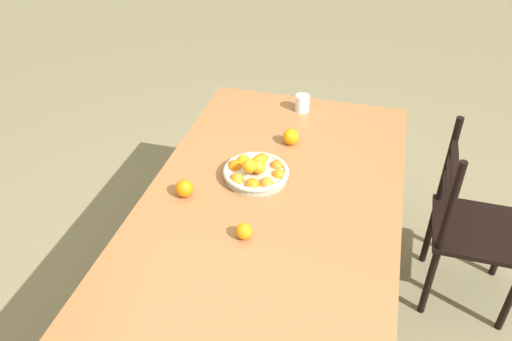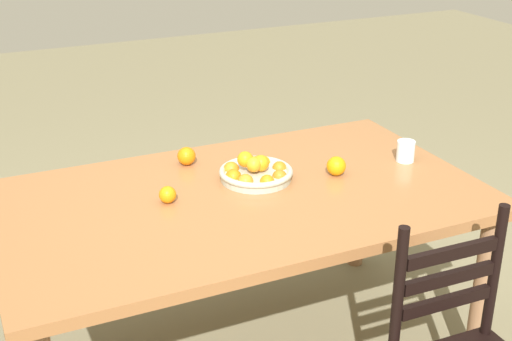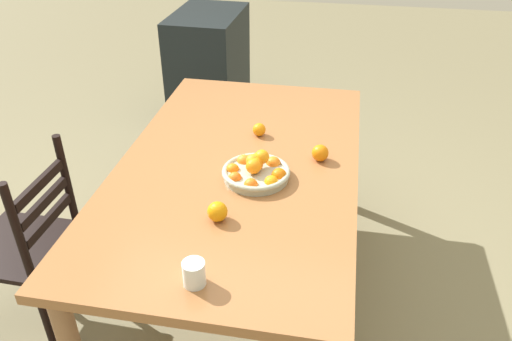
% 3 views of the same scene
% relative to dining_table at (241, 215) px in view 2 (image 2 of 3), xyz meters
% --- Properties ---
extents(dining_table, '(1.87, 1.09, 0.77)m').
position_rel_dining_table_xyz_m(dining_table, '(0.00, 0.00, 0.00)').
color(dining_table, '#976037').
rests_on(dining_table, ground).
extents(fruit_bowl, '(0.30, 0.30, 0.12)m').
position_rel_dining_table_xyz_m(fruit_bowl, '(-0.11, -0.10, 0.12)').
color(fruit_bowl, '#A7AC98').
rests_on(fruit_bowl, dining_table).
extents(orange_loose_0, '(0.08, 0.08, 0.08)m').
position_rel_dining_table_xyz_m(orange_loose_0, '(0.09, -0.37, 0.13)').
color(orange_loose_0, orange).
rests_on(orange_loose_0, dining_table).
extents(orange_loose_1, '(0.08, 0.08, 0.08)m').
position_rel_dining_table_xyz_m(orange_loose_1, '(-0.43, -0.01, 0.13)').
color(orange_loose_1, orange).
rests_on(orange_loose_1, dining_table).
extents(orange_loose_2, '(0.07, 0.07, 0.07)m').
position_rel_dining_table_xyz_m(orange_loose_2, '(0.28, -0.05, 0.12)').
color(orange_loose_2, orange).
rests_on(orange_loose_2, dining_table).
extents(drinking_glass, '(0.08, 0.08, 0.09)m').
position_rel_dining_table_xyz_m(drinking_glass, '(-0.78, -0.02, 0.13)').
color(drinking_glass, silver).
rests_on(drinking_glass, dining_table).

